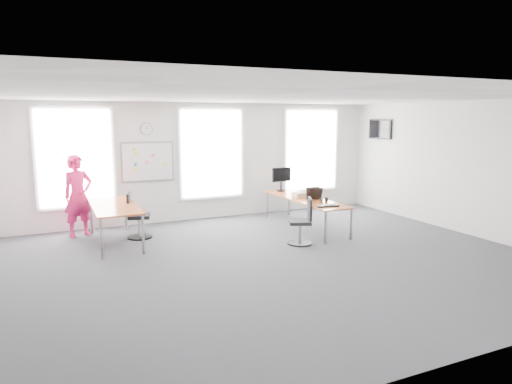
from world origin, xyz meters
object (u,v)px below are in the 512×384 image
chair_left (136,218)px  monitor (281,177)px  chair_right (303,224)px  keyboard (327,206)px  person (78,196)px  headphones (324,200)px  desk_right (305,200)px  desk_left (114,208)px

chair_left → monitor: bearing=-67.9°
chair_right → keyboard: (0.70, 0.16, 0.29)m
person → keyboard: size_ratio=3.99×
headphones → monitor: size_ratio=0.29×
chair_right → chair_left: (-3.07, 1.93, 0.01)m
chair_left → headphones: (4.02, -1.25, 0.32)m
chair_right → headphones: bearing=150.6°
keyboard → person: bearing=169.7°
desk_right → person: size_ratio=1.60×
desk_left → headphones: 4.62m
person → chair_left: bearing=-54.4°
chair_left → person: bearing=72.0°
person → monitor: 4.99m
headphones → person: bearing=163.5°
chair_right → chair_left: chair_left is taller
person → desk_left: bearing=-77.5°
desk_left → monitor: size_ratio=3.59×
desk_left → chair_right: chair_right is taller
desk_left → person: 1.14m
desk_right → monitor: 1.27m
headphones → monitor: (-0.16, 1.79, 0.32)m
desk_right → desk_left: desk_left is taller
chair_right → monitor: 2.67m
chair_right → monitor: bearing=-172.9°
desk_right → person: person is taller
monitor → person: bearing=173.8°
chair_left → chair_right: bearing=-107.9°
desk_left → chair_right: (3.56, -1.72, -0.32)m
desk_right → keyboard: 1.11m
monitor → chair_left: bearing=-176.3°
headphones → chair_right: bearing=-139.8°
desk_right → monitor: (-0.02, 1.20, 0.42)m
desk_left → person: person is taller
person → headphones: bearing=-43.1°
monitor → chair_right: bearing=-111.9°
desk_right → keyboard: size_ratio=6.39×
person → headphones: 5.50m
chair_right → keyboard: bearing=127.8°
desk_left → chair_left: 0.61m
person → headphones: person is taller
monitor → desk_right: bearing=-93.4°
person → keyboard: person is taller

